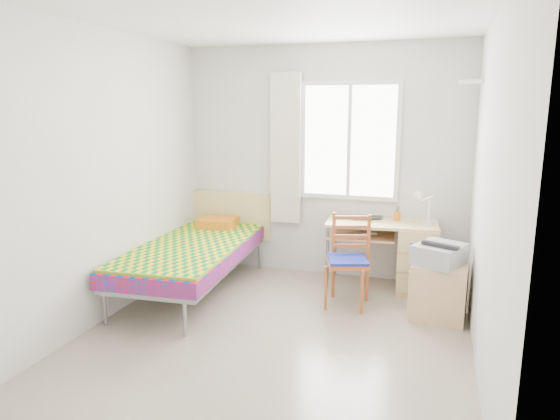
% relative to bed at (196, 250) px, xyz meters
% --- Properties ---
extents(floor, '(3.50, 3.50, 0.00)m').
position_rel_bed_xyz_m(floor, '(1.13, -0.77, -0.44)').
color(floor, '#BCAD93').
rests_on(floor, ground).
extents(ceiling, '(3.50, 3.50, 0.00)m').
position_rel_bed_xyz_m(ceiling, '(1.13, -0.77, 2.16)').
color(ceiling, white).
rests_on(ceiling, wall_back).
extents(wall_back, '(3.20, 0.00, 3.20)m').
position_rel_bed_xyz_m(wall_back, '(1.13, 0.98, 0.86)').
color(wall_back, silver).
rests_on(wall_back, ground).
extents(wall_left, '(0.00, 3.50, 3.50)m').
position_rel_bed_xyz_m(wall_left, '(-0.47, -0.77, 0.86)').
color(wall_left, silver).
rests_on(wall_left, ground).
extents(wall_right, '(0.00, 3.50, 3.50)m').
position_rel_bed_xyz_m(wall_right, '(2.73, -0.77, 0.86)').
color(wall_right, silver).
rests_on(wall_right, ground).
extents(window, '(1.10, 0.04, 1.30)m').
position_rel_bed_xyz_m(window, '(1.43, 0.95, 1.11)').
color(window, white).
rests_on(window, wall_back).
extents(curtain, '(0.35, 0.05, 1.70)m').
position_rel_bed_xyz_m(curtain, '(0.71, 0.91, 1.01)').
color(curtain, beige).
rests_on(curtain, wall_back).
extents(floating_shelf, '(0.20, 0.32, 0.03)m').
position_rel_bed_xyz_m(floating_shelf, '(2.62, 0.63, 1.71)').
color(floating_shelf, white).
rests_on(floating_shelf, wall_right).
extents(bed, '(1.12, 2.17, 0.91)m').
position_rel_bed_xyz_m(bed, '(0.00, 0.00, 0.00)').
color(bed, gray).
rests_on(bed, floor).
extents(desk, '(1.19, 0.62, 0.72)m').
position_rel_bed_xyz_m(desk, '(2.15, 0.70, -0.05)').
color(desk, tan).
rests_on(desk, floor).
extents(chair, '(0.48, 0.48, 0.90)m').
position_rel_bed_xyz_m(chair, '(1.60, 0.12, 0.06)').
color(chair, '#AE3F21').
rests_on(chair, floor).
extents(cabinet, '(0.53, 0.47, 0.53)m').
position_rel_bed_xyz_m(cabinet, '(2.45, 0.03, -0.18)').
color(cabinet, tan).
rests_on(cabinet, floor).
extents(printer, '(0.52, 0.55, 0.19)m').
position_rel_bed_xyz_m(printer, '(2.43, 0.02, 0.18)').
color(printer, '#ADAFB5').
rests_on(printer, cabinet).
extents(laptop, '(0.40, 0.32, 0.03)m').
position_rel_bed_xyz_m(laptop, '(1.68, 0.75, 0.29)').
color(laptop, black).
rests_on(laptop, desk).
extents(pen_cup, '(0.09, 0.09, 0.09)m').
position_rel_bed_xyz_m(pen_cup, '(1.99, 0.82, 0.32)').
color(pen_cup, '#F1A31A').
rests_on(pen_cup, desk).
extents(task_lamp, '(0.22, 0.31, 0.38)m').
position_rel_bed_xyz_m(task_lamp, '(2.26, 0.62, 0.51)').
color(task_lamp, white).
rests_on(task_lamp, desk).
extents(book, '(0.23, 0.27, 0.02)m').
position_rel_bed_xyz_m(book, '(1.61, 0.72, 0.15)').
color(book, gray).
rests_on(book, desk).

